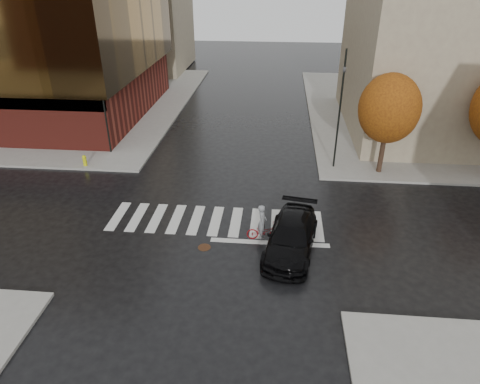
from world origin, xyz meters
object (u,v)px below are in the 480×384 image
object	(u,v)px
traffic_light_ne	(341,102)
fire_hydrant	(84,160)
sedan	(291,237)
traffic_light_nw	(103,99)
cyclist	(263,228)

from	to	relation	value
traffic_light_ne	fire_hydrant	xyz separation A→B (m)	(-16.96, -1.45, -4.06)
sedan	fire_hydrant	size ratio (longest dim) A/B	7.21
fire_hydrant	traffic_light_nw	bearing A→B (deg)	70.34
sedan	traffic_light_nw	world-z (taller)	traffic_light_nw
traffic_light_nw	fire_hydrant	size ratio (longest dim) A/B	9.32
sedan	traffic_light_nw	size ratio (longest dim) A/B	0.77
traffic_light_ne	cyclist	bearing A→B (deg)	48.49
cyclist	traffic_light_nw	xyz separation A→B (m)	(-11.64, 10.00, 3.43)
sedan	traffic_light_ne	world-z (taller)	traffic_light_ne
cyclist	fire_hydrant	world-z (taller)	cyclist
sedan	fire_hydrant	distance (m)	16.22
cyclist	traffic_light_ne	distance (m)	10.74
cyclist	traffic_light_nw	distance (m)	15.73
sedan	traffic_light_nw	xyz separation A→B (m)	(-13.04, 10.80, 3.32)
sedan	traffic_light_nw	distance (m)	17.25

